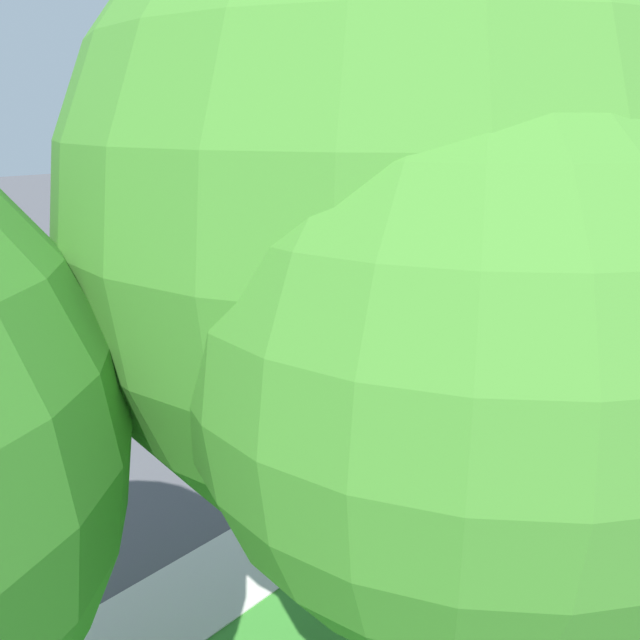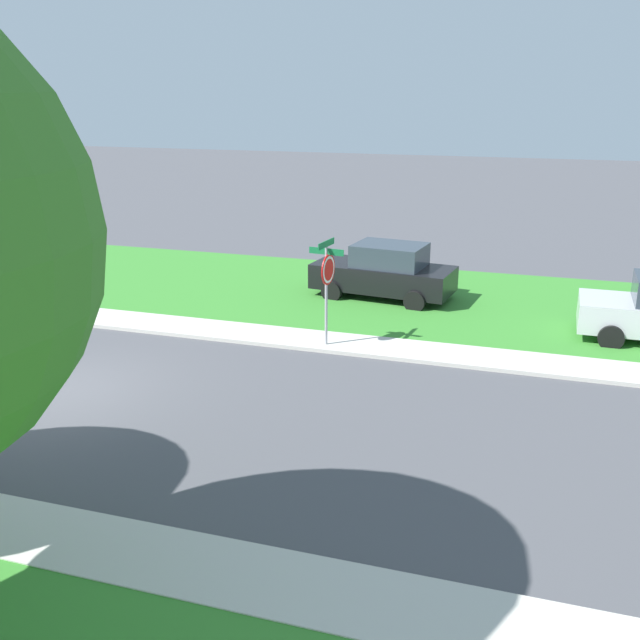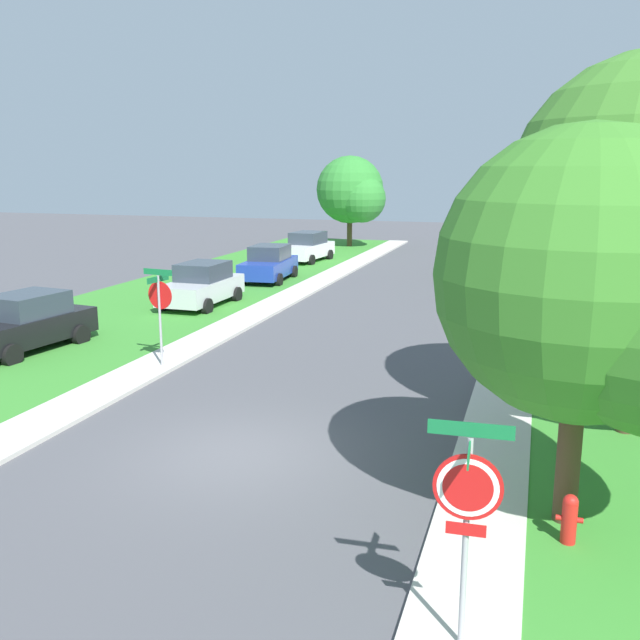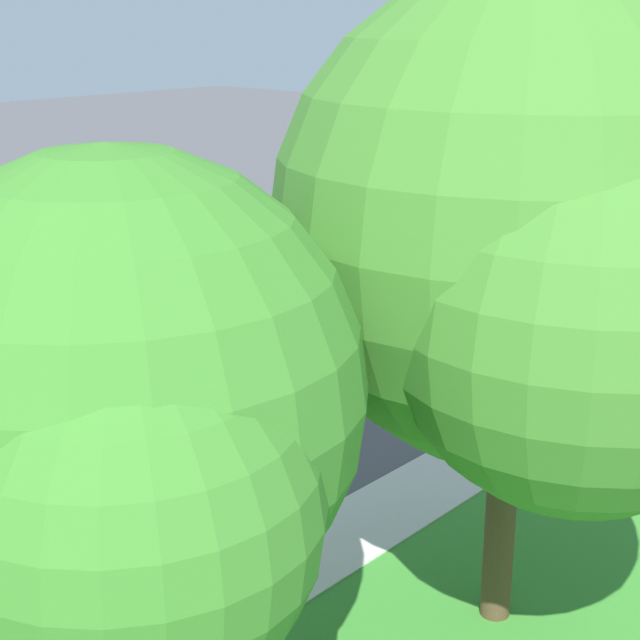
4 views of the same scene
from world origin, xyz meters
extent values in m
plane|color=#4C4C51|center=(0.00, 0.00, 0.00)|extent=(120.00, 120.00, 0.00)
cube|color=beige|center=(-4.70, 12.00, 0.05)|extent=(1.40, 56.00, 0.10)
cube|color=#38842D|center=(-9.40, 12.00, 0.04)|extent=(8.00, 56.00, 0.08)
cylinder|color=#9E9EA3|center=(-4.40, 4.79, 1.30)|extent=(0.07, 0.07, 2.60)
cylinder|color=red|center=(-4.39, 4.84, 2.05)|extent=(0.76, 0.12, 0.76)
cylinder|color=white|center=(-4.39, 4.86, 2.05)|extent=(0.66, 0.09, 0.67)
cylinder|color=red|center=(-4.39, 4.87, 2.05)|extent=(0.54, 0.07, 0.55)
cube|color=#146B38|center=(-4.40, 4.79, 2.69)|extent=(0.92, 0.13, 0.16)
cube|color=#146B38|center=(-4.40, 4.79, 2.50)|extent=(0.13, 0.92, 0.16)
cylinder|color=black|center=(-6.45, 11.66, 0.32)|extent=(0.25, 0.64, 0.64)
cylinder|color=black|center=(-8.25, 11.68, 0.32)|extent=(0.25, 0.64, 0.64)
cube|color=black|center=(-9.22, 5.15, 0.70)|extent=(2.31, 4.49, 0.76)
cube|color=#2D3842|center=(-9.19, 5.35, 1.42)|extent=(1.85, 2.28, 0.68)
cylinder|color=black|center=(-8.49, 3.72, 0.32)|extent=(0.32, 0.66, 0.64)
cylinder|color=black|center=(-10.28, 3.94, 0.32)|extent=(0.32, 0.66, 0.64)
cylinder|color=black|center=(-8.16, 6.36, 0.32)|extent=(0.32, 0.66, 0.64)
cylinder|color=black|center=(-9.95, 6.58, 0.32)|extent=(0.32, 0.66, 0.64)
camera|label=1|loc=(10.46, -1.13, 5.77)|focal=37.00mm
camera|label=2|loc=(12.24, 9.92, 6.32)|focal=40.87mm
camera|label=3|loc=(5.30, -11.59, 5.42)|focal=39.19mm
camera|label=4|loc=(12.46, -5.62, 7.08)|focal=54.41mm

